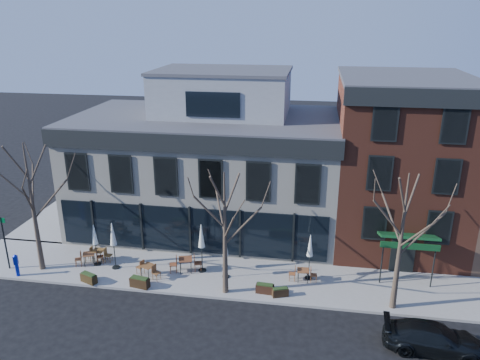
% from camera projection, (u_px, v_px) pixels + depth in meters
% --- Properties ---
extents(ground, '(120.00, 120.00, 0.00)m').
position_uv_depth(ground, '(192.00, 256.00, 30.24)').
color(ground, black).
rests_on(ground, ground).
extents(sidewalk_front, '(33.50, 4.70, 0.15)m').
position_uv_depth(sidewalk_front, '(235.00, 277.00, 27.72)').
color(sidewalk_front, gray).
rests_on(sidewalk_front, ground).
extents(sidewalk_side, '(4.50, 12.00, 0.15)m').
position_uv_depth(sidewalk_side, '(75.00, 209.00, 37.50)').
color(sidewalk_side, gray).
rests_on(sidewalk_side, ground).
extents(corner_building, '(18.39, 10.39, 11.10)m').
position_uv_depth(corner_building, '(208.00, 164.00, 33.37)').
color(corner_building, silver).
rests_on(corner_building, ground).
extents(red_brick_building, '(8.20, 11.78, 11.18)m').
position_uv_depth(red_brick_building, '(398.00, 160.00, 31.03)').
color(red_brick_building, brown).
rests_on(red_brick_building, ground).
extents(tree_corner, '(3.93, 3.98, 7.92)m').
position_uv_depth(tree_corner, '(33.00, 206.00, 27.13)').
color(tree_corner, '#382B21').
rests_on(tree_corner, sidewalk_front).
extents(tree_mid, '(3.50, 3.55, 7.04)m').
position_uv_depth(tree_mid, '(225.00, 233.00, 24.89)').
color(tree_mid, '#382B21').
rests_on(tree_mid, sidewalk_front).
extents(tree_right, '(3.72, 3.77, 7.48)m').
position_uv_depth(tree_right, '(401.00, 241.00, 23.45)').
color(tree_right, '#382B21').
rests_on(tree_right, sidewalk_front).
extents(sign_pole, '(0.50, 0.10, 3.40)m').
position_uv_depth(sign_pole, '(5.00, 240.00, 27.88)').
color(sign_pole, black).
rests_on(sign_pole, sidewalk_front).
extents(parked_sedan, '(4.69, 2.20, 1.32)m').
position_uv_depth(parked_sedan, '(434.00, 338.00, 21.54)').
color(parked_sedan, black).
rests_on(parked_sedan, ground).
extents(call_box, '(0.28, 0.28, 1.42)m').
position_uv_depth(call_box, '(16.00, 264.00, 27.47)').
color(call_box, '#0C1CA4').
rests_on(call_box, sidewalk_front).
extents(cafe_set_0, '(1.76, 1.08, 0.91)m').
position_uv_depth(cafe_set_0, '(89.00, 258.00, 28.81)').
color(cafe_set_0, brown).
rests_on(cafe_set_0, sidewalk_front).
extents(cafe_set_1, '(1.74, 0.70, 0.92)m').
position_uv_depth(cafe_set_1, '(99.00, 254.00, 29.22)').
color(cafe_set_1, brown).
rests_on(cafe_set_1, sidewalk_front).
extents(cafe_set_2, '(1.75, 1.08, 0.91)m').
position_uv_depth(cafe_set_2, '(148.00, 270.00, 27.46)').
color(cafe_set_2, brown).
rests_on(cafe_set_2, sidewalk_front).
extents(cafe_set_3, '(2.02, 1.01, 1.03)m').
position_uv_depth(cafe_set_3, '(186.00, 263.00, 28.01)').
color(cafe_set_3, brown).
rests_on(cafe_set_3, sidewalk_front).
extents(cafe_set_5, '(1.67, 0.70, 0.88)m').
position_uv_depth(cafe_set_5, '(303.00, 274.00, 27.01)').
color(cafe_set_5, brown).
rests_on(cafe_set_5, sidewalk_front).
extents(umbrella_0, '(0.43, 0.43, 2.69)m').
position_uv_depth(umbrella_0, '(95.00, 237.00, 28.31)').
color(umbrella_0, black).
rests_on(umbrella_0, sidewalk_front).
extents(umbrella_1, '(0.48, 0.48, 2.99)m').
position_uv_depth(umbrella_1, '(113.00, 237.00, 27.87)').
color(umbrella_1, black).
rests_on(umbrella_1, sidewalk_front).
extents(umbrella_2, '(0.49, 0.49, 3.07)m').
position_uv_depth(umbrella_2, '(201.00, 239.00, 27.51)').
color(umbrella_2, black).
rests_on(umbrella_2, sidewalk_front).
extents(umbrella_3, '(0.43, 0.43, 2.66)m').
position_uv_depth(umbrella_3, '(225.00, 248.00, 26.95)').
color(umbrella_3, black).
rests_on(umbrella_3, sidewalk_front).
extents(umbrella_4, '(0.45, 0.45, 2.81)m').
position_uv_depth(umbrella_4, '(310.00, 248.00, 26.78)').
color(umbrella_4, black).
rests_on(umbrella_4, sidewalk_front).
extents(planter_0, '(1.09, 0.76, 0.57)m').
position_uv_depth(planter_0, '(89.00, 278.00, 26.94)').
color(planter_0, '#2F220F').
rests_on(planter_0, sidewalk_front).
extents(planter_1, '(1.17, 0.63, 0.62)m').
position_uv_depth(planter_1, '(140.00, 282.00, 26.47)').
color(planter_1, black).
rests_on(planter_1, sidewalk_front).
extents(planter_2, '(1.02, 0.46, 0.56)m').
position_uv_depth(planter_2, '(265.00, 288.00, 25.91)').
color(planter_2, black).
rests_on(planter_2, sidewalk_front).
extents(planter_3, '(0.96, 0.64, 0.50)m').
position_uv_depth(planter_3, '(280.00, 292.00, 25.62)').
color(planter_3, '#301F10').
rests_on(planter_3, sidewalk_front).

